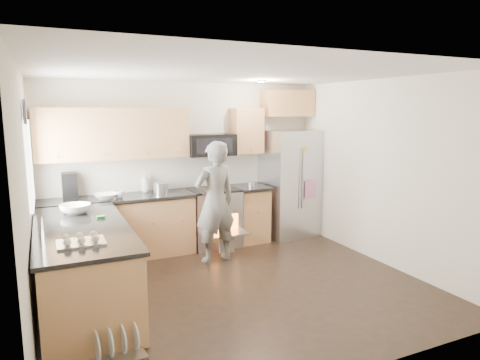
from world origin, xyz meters
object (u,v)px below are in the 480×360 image
stove_range (214,204)px  person (215,202)px  refrigerator (290,183)px  dish_rack (116,349)px

stove_range → person: 0.76m
refrigerator → stove_range: bearing=174.6°
person → dish_rack: bearing=39.8°
stove_range → refrigerator: 1.44m
person → dish_rack: 2.69m
dish_rack → person: bearing=48.4°
refrigerator → dish_rack: size_ratio=3.61×
refrigerator → dish_rack: bearing=-147.8°
stove_range → person: stove_range is taller
person → dish_rack: size_ratio=3.44×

